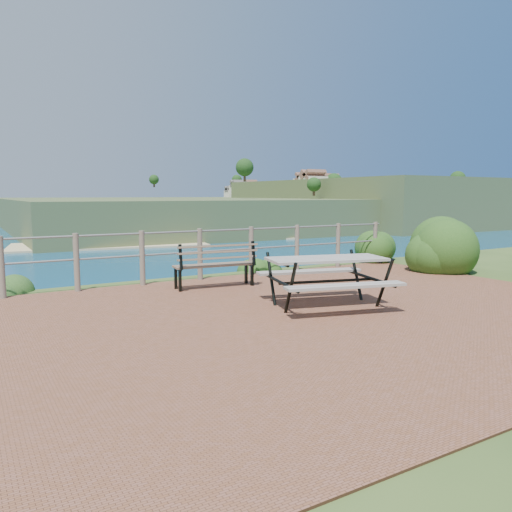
% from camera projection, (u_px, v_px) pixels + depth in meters
% --- Properties ---
extents(ground, '(10.00, 7.00, 0.12)m').
position_uv_depth(ground, '(300.00, 316.00, 6.88)').
color(ground, brown).
rests_on(ground, ground).
extents(safety_railing, '(9.40, 0.10, 1.00)m').
position_uv_depth(safety_railing, '(200.00, 252.00, 9.67)').
color(safety_railing, '#6B5B4C').
rests_on(safety_railing, ground).
extents(distant_bay, '(290.00, 232.36, 24.00)m').
position_uv_depth(distant_bay, '(343.00, 201.00, 267.56)').
color(distant_bay, '#3F572B').
rests_on(distant_bay, ground).
extents(picnic_table, '(1.84, 1.45, 0.73)m').
position_uv_depth(picnic_table, '(326.00, 276.00, 7.39)').
color(picnic_table, '#9B948B').
rests_on(picnic_table, ground).
extents(park_bench, '(1.49, 0.52, 0.82)m').
position_uv_depth(park_bench, '(214.00, 258.00, 8.88)').
color(park_bench, brown).
rests_on(park_bench, ground).
extents(shrub_right_front, '(1.44, 1.44, 2.05)m').
position_uv_depth(shrub_right_front, '(435.00, 270.00, 11.12)').
color(shrub_right_front, '#1B4415').
rests_on(shrub_right_front, ground).
extents(shrub_right_edge, '(1.07, 1.07, 1.52)m').
position_uv_depth(shrub_right_edge, '(381.00, 261.00, 12.58)').
color(shrub_right_edge, '#1B4415').
rests_on(shrub_right_edge, ground).
extents(shrub_lip_west, '(0.77, 0.77, 0.51)m').
position_uv_depth(shrub_lip_west, '(2.00, 295.00, 8.38)').
color(shrub_lip_west, '#25491B').
rests_on(shrub_lip_west, ground).
extents(shrub_lip_east, '(0.75, 0.75, 0.49)m').
position_uv_depth(shrub_lip_east, '(263.00, 270.00, 11.10)').
color(shrub_lip_east, '#1B4415').
rests_on(shrub_lip_east, ground).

